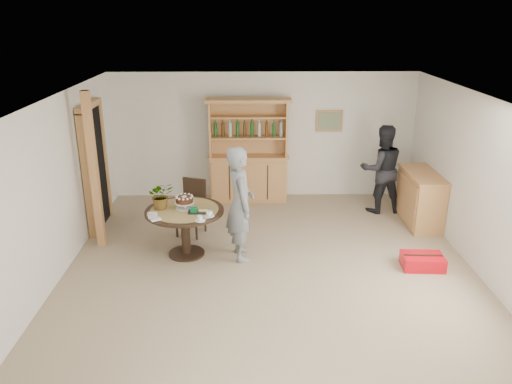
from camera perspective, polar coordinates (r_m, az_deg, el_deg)
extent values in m
plane|color=tan|center=(7.18, 1.70, -10.08)|extent=(7.00, 7.00, 0.00)
cube|color=white|center=(9.98, 0.85, 6.44)|extent=(6.00, 0.04, 2.50)
cube|color=white|center=(3.59, 4.63, -20.91)|extent=(6.00, 0.04, 2.50)
cube|color=white|center=(7.15, -22.97, -0.80)|extent=(0.04, 7.00, 2.50)
cube|color=white|center=(7.41, 25.65, -0.49)|extent=(0.04, 7.00, 2.50)
cube|color=white|center=(6.30, 1.93, 9.99)|extent=(6.00, 7.00, 0.04)
cube|color=tan|center=(10.01, 8.39, 8.03)|extent=(0.52, 0.03, 0.42)
cube|color=#59724C|center=(9.99, 8.41, 8.01)|extent=(0.44, 0.02, 0.34)
cube|color=black|center=(8.98, -17.96, 2.55)|extent=(0.10, 0.90, 2.10)
cube|color=tan|center=(8.52, -18.75, 1.53)|extent=(0.12, 0.10, 2.10)
cube|color=tan|center=(9.43, -17.02, 3.47)|extent=(0.12, 0.10, 2.10)
cube|color=tan|center=(8.72, -18.60, 9.33)|extent=(0.12, 1.10, 0.10)
cube|color=tan|center=(8.12, -18.03, 2.22)|extent=(0.12, 0.12, 2.50)
cube|color=tan|center=(9.95, -0.85, 1.60)|extent=(1.50, 0.50, 0.90)
cube|color=tan|center=(9.81, -0.87, 4.20)|extent=(1.56, 0.54, 0.04)
cube|color=tan|center=(9.77, -0.89, 7.46)|extent=(1.50, 0.04, 1.06)
cube|color=tan|center=(9.65, -5.26, 7.22)|extent=(0.04, 0.34, 1.06)
cube|color=tan|center=(9.66, 3.49, 7.27)|extent=(0.04, 0.34, 1.06)
cube|color=tan|center=(9.67, -0.88, 6.29)|extent=(1.44, 0.32, 0.03)
cube|color=tan|center=(9.58, -0.89, 8.61)|extent=(1.44, 0.32, 0.03)
cube|color=tan|center=(9.52, -0.90, 10.44)|extent=(1.62, 0.40, 0.06)
cylinder|color=#194C1E|center=(9.64, -4.24, 7.15)|extent=(0.07, 0.07, 0.28)
cylinder|color=#4C2D14|center=(9.64, -3.28, 7.16)|extent=(0.07, 0.07, 0.28)
cylinder|color=#B2BFB2|center=(9.63, -2.32, 7.17)|extent=(0.07, 0.07, 0.28)
cylinder|color=#194C1E|center=(9.63, -1.36, 7.18)|extent=(0.07, 0.07, 0.28)
cylinder|color=#4C2D14|center=(9.63, -0.40, 7.19)|extent=(0.07, 0.07, 0.28)
cylinder|color=#B2BFB2|center=(9.63, 0.56, 7.19)|extent=(0.07, 0.07, 0.28)
cylinder|color=#194C1E|center=(9.64, 1.51, 7.19)|extent=(0.07, 0.07, 0.28)
cylinder|color=#4C2D14|center=(9.65, 2.47, 7.19)|extent=(0.07, 0.07, 0.28)
cube|color=tan|center=(9.30, 18.26, -0.80)|extent=(0.50, 1.20, 0.90)
cube|color=tan|center=(9.15, 18.57, 1.95)|extent=(0.54, 1.26, 0.04)
cylinder|color=black|center=(7.66, -8.17, -2.17)|extent=(1.20, 1.20, 0.04)
cylinder|color=black|center=(7.81, -8.04, -4.68)|extent=(0.14, 0.14, 0.70)
cylinder|color=black|center=(7.96, -7.92, -6.94)|extent=(0.56, 0.56, 0.03)
cylinder|color=tan|center=(7.65, -8.18, -2.00)|extent=(1.04, 1.04, 0.01)
cube|color=black|center=(8.45, -7.49, -2.00)|extent=(0.54, 0.54, 0.04)
cube|color=black|center=(8.52, -7.02, 0.01)|extent=(0.41, 0.17, 0.46)
cube|color=black|center=(8.45, -7.08, 1.41)|extent=(0.41, 0.18, 0.05)
cube|color=black|center=(8.47, -9.04, -3.73)|extent=(0.04, 0.04, 0.44)
cube|color=black|center=(8.32, -6.83, -4.06)|extent=(0.04, 0.04, 0.44)
cube|color=black|center=(8.77, -7.98, -2.83)|extent=(0.04, 0.04, 0.44)
cube|color=black|center=(8.62, -5.83, -3.14)|extent=(0.04, 0.04, 0.44)
cylinder|color=white|center=(7.69, -8.14, -1.79)|extent=(0.28, 0.28, 0.01)
cylinder|color=white|center=(7.68, -8.16, -1.51)|extent=(0.05, 0.05, 0.08)
cylinder|color=white|center=(7.66, -8.17, -1.20)|extent=(0.30, 0.30, 0.01)
cylinder|color=#452213|center=(7.64, -8.19, -0.85)|extent=(0.26, 0.26, 0.09)
cylinder|color=white|center=(7.63, -8.21, -0.52)|extent=(0.08, 0.08, 0.01)
sphere|color=white|center=(7.61, -7.31, -0.53)|extent=(0.04, 0.04, 0.04)
sphere|color=white|center=(7.67, -7.38, -0.37)|extent=(0.04, 0.04, 0.04)
sphere|color=white|center=(7.72, -7.67, -0.26)|extent=(0.04, 0.04, 0.04)
sphere|color=white|center=(7.74, -8.10, -0.22)|extent=(0.04, 0.04, 0.04)
sphere|color=white|center=(7.73, -8.56, -0.26)|extent=(0.04, 0.04, 0.04)
sphere|color=white|center=(7.70, -8.92, -0.38)|extent=(0.04, 0.04, 0.04)
sphere|color=white|center=(7.64, -9.10, -0.54)|extent=(0.04, 0.04, 0.04)
sphere|color=white|center=(7.59, -9.04, -0.69)|extent=(0.04, 0.04, 0.04)
sphere|color=white|center=(7.54, -8.75, -0.81)|extent=(0.04, 0.04, 0.04)
sphere|color=white|center=(7.52, -8.31, -0.85)|extent=(0.04, 0.04, 0.04)
sphere|color=white|center=(7.52, -7.85, -0.81)|extent=(0.04, 0.04, 0.04)
sphere|color=white|center=(7.56, -7.48, -0.69)|extent=(0.04, 0.04, 0.04)
imported|color=#3F7233|center=(7.67, -10.81, -0.37)|extent=(0.47, 0.44, 0.42)
cube|color=black|center=(7.51, -6.62, -2.26)|extent=(0.30, 0.20, 0.01)
cube|color=#0B6B30|center=(7.50, -7.09, -2.02)|extent=(0.10, 0.10, 0.06)
cube|color=#0B6B30|center=(7.49, -7.10, -1.77)|extent=(0.11, 0.02, 0.01)
cylinder|color=white|center=(7.35, -5.34, -2.74)|extent=(0.15, 0.15, 0.01)
imported|color=white|center=(7.33, -5.35, -2.43)|extent=(0.10, 0.10, 0.08)
cylinder|color=white|center=(7.20, -6.39, -3.27)|extent=(0.15, 0.15, 0.01)
imported|color=white|center=(7.19, -6.40, -2.97)|extent=(0.08, 0.08, 0.07)
cube|color=white|center=(7.53, -11.77, -2.43)|extent=(0.14, 0.08, 0.03)
cube|color=white|center=(7.42, -11.70, -2.78)|extent=(0.16, 0.11, 0.03)
cube|color=white|center=(7.31, -11.37, -3.09)|extent=(0.16, 0.14, 0.03)
imported|color=slate|center=(7.45, -1.82, -1.37)|extent=(0.53, 0.71, 1.76)
imported|color=black|center=(9.54, 14.15, 2.56)|extent=(0.87, 0.71, 1.66)
cube|color=red|center=(7.85, 18.49, -7.54)|extent=(0.62, 0.43, 0.20)
cube|color=black|center=(7.81, 18.57, -6.86)|extent=(0.56, 0.07, 0.01)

